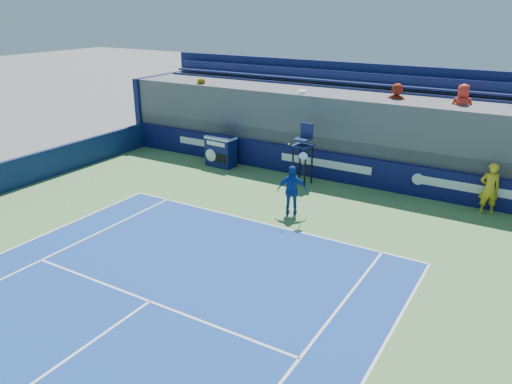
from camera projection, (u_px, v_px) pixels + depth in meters
The scene contains 6 objects.
ball_person at pixel (489, 188), 17.16m from camera, with size 0.67×0.44×1.85m, color yellow.
back_hoarding at pixel (325, 166), 20.67m from camera, with size 20.40×0.21×1.20m.
match_clock at pixel (221, 150), 22.32m from camera, with size 1.36×0.80×1.40m.
umpire_chair at pixel (303, 148), 19.82m from camera, with size 0.74×0.74×2.48m.
tennis_player at pixel (292, 190), 17.10m from camera, with size 1.12×0.81×2.57m.
stadium_seating at pixel (346, 127), 21.87m from camera, with size 21.00×4.05×4.40m.
Camera 1 is at (7.68, -1.29, 6.90)m, focal length 35.00 mm.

